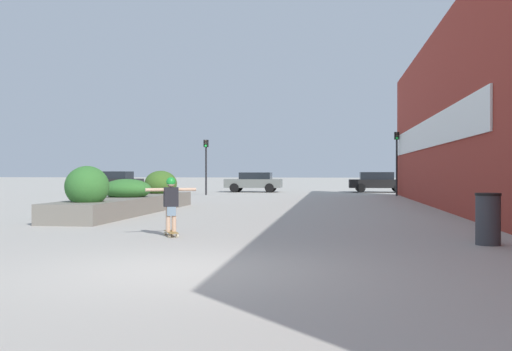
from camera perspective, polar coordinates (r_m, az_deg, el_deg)
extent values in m
plane|color=#ADA89E|center=(8.32, -8.11, -9.33)|extent=(300.00, 300.00, 0.00)
cube|color=maroon|center=(18.99, 20.79, 6.71)|extent=(0.60, 36.46, 7.03)
cube|color=white|center=(26.10, 16.41, 3.88)|extent=(0.06, 21.73, 1.20)
cube|color=slate|center=(20.21, -12.40, -2.86)|extent=(1.68, 10.10, 0.56)
ellipsoid|color=#33702D|center=(16.87, -16.54, -1.06)|extent=(1.23, 1.27, 1.17)
ellipsoid|color=#33702D|center=(19.93, -12.79, -1.35)|extent=(1.69, 1.37, 0.70)
ellipsoid|color=#3D6623|center=(23.13, -9.50, -0.81)|extent=(1.28, 1.41, 1.03)
cube|color=olive|center=(12.65, -8.50, -5.59)|extent=(0.51, 0.78, 0.01)
cylinder|color=beige|center=(12.91, -9.07, -5.75)|extent=(0.08, 0.08, 0.06)
cylinder|color=beige|center=(12.94, -8.34, -5.74)|extent=(0.08, 0.08, 0.06)
cylinder|color=beige|center=(12.38, -8.67, -6.01)|extent=(0.08, 0.08, 0.06)
cylinder|color=beige|center=(12.41, -7.90, -5.99)|extent=(0.08, 0.08, 0.06)
cylinder|color=tan|center=(12.62, -8.79, -4.34)|extent=(0.13, 0.13, 0.54)
cylinder|color=tan|center=(12.64, -8.21, -4.33)|extent=(0.13, 0.13, 0.54)
cube|color=slate|center=(12.62, -8.50, -3.55)|extent=(0.25, 0.23, 0.20)
cube|color=black|center=(12.60, -8.50, -2.14)|extent=(0.34, 0.27, 0.43)
cylinder|color=tan|center=(12.54, -10.10, -1.41)|extent=(0.39, 0.24, 0.07)
cylinder|color=tan|center=(12.66, -6.92, -1.39)|extent=(0.39, 0.24, 0.07)
sphere|color=tan|center=(12.59, -8.50, -0.77)|extent=(0.18, 0.18, 0.18)
sphere|color=green|center=(12.59, -8.50, -0.62)|extent=(0.20, 0.20, 0.20)
cylinder|color=#38383D|center=(11.83, 22.19, -4.17)|extent=(0.46, 0.46, 0.95)
cylinder|color=black|center=(11.80, 22.19, -1.75)|extent=(0.48, 0.48, 0.05)
cube|color=maroon|center=(43.98, 22.32, -0.73)|extent=(4.34, 1.76, 0.59)
cube|color=black|center=(43.94, 22.10, -0.01)|extent=(2.39, 1.55, 0.50)
cylinder|color=black|center=(45.15, 23.70, -1.08)|extent=(0.64, 0.22, 0.64)
cylinder|color=black|center=(44.49, 20.37, -1.10)|extent=(0.64, 0.22, 0.64)
cylinder|color=black|center=(42.86, 20.86, -1.15)|extent=(0.64, 0.22, 0.64)
cube|color=black|center=(40.96, 12.18, -0.80)|extent=(4.16, 1.90, 0.58)
cube|color=black|center=(40.94, 11.95, -0.03)|extent=(2.29, 1.67, 0.52)
cylinder|color=black|center=(41.99, 13.84, -1.17)|extent=(0.63, 0.22, 0.63)
cylinder|color=black|center=(40.19, 14.11, -1.24)|extent=(0.63, 0.22, 0.63)
cylinder|color=black|center=(41.79, 10.32, -1.18)|extent=(0.63, 0.22, 0.63)
cylinder|color=black|center=(39.99, 10.44, -1.24)|extent=(0.63, 0.22, 0.63)
cube|color=black|center=(40.98, -14.11, -0.76)|extent=(3.86, 1.90, 0.64)
cube|color=black|center=(40.92, -13.91, 0.04)|extent=(2.12, 1.68, 0.51)
cylinder|color=black|center=(40.63, -16.16, -1.22)|extent=(0.64, 0.22, 0.64)
cylinder|color=black|center=(42.28, -15.16, -1.16)|extent=(0.64, 0.22, 0.64)
cylinder|color=black|center=(39.71, -13.00, -1.25)|extent=(0.64, 0.22, 0.64)
cylinder|color=black|center=(41.41, -12.11, -1.19)|extent=(0.64, 0.22, 0.64)
cube|color=slate|center=(40.50, -0.25, -0.79)|extent=(3.99, 1.81, 0.60)
cube|color=black|center=(40.47, -0.03, -0.03)|extent=(2.19, 1.60, 0.47)
cylinder|color=black|center=(39.85, -2.18, -1.24)|extent=(0.64, 0.22, 0.64)
cylinder|color=black|center=(41.55, -1.77, -1.18)|extent=(0.64, 0.22, 0.64)
cylinder|color=black|center=(39.50, 1.35, -1.26)|extent=(0.64, 0.22, 0.64)
cylinder|color=black|center=(41.21, 1.62, -1.19)|extent=(0.64, 0.22, 0.64)
cylinder|color=black|center=(35.27, -5.02, 0.44)|extent=(0.11, 0.11, 2.96)
cube|color=black|center=(35.31, -5.02, 3.21)|extent=(0.28, 0.20, 0.45)
sphere|color=#2D2823|center=(35.20, -5.06, 3.46)|extent=(0.15, 0.15, 0.15)
sphere|color=#2D2823|center=(35.19, -5.06, 3.22)|extent=(0.15, 0.15, 0.15)
sphere|color=green|center=(35.19, -5.06, 2.98)|extent=(0.15, 0.15, 0.15)
cylinder|color=black|center=(34.80, 13.89, 0.76)|extent=(0.11, 0.11, 3.35)
cube|color=black|center=(34.87, 13.90, 3.88)|extent=(0.28, 0.20, 0.45)
sphere|color=#2D2823|center=(34.76, 13.92, 4.14)|extent=(0.15, 0.15, 0.15)
sphere|color=#2D2823|center=(34.75, 13.92, 3.89)|extent=(0.15, 0.15, 0.15)
sphere|color=green|center=(34.74, 13.92, 3.64)|extent=(0.15, 0.15, 0.15)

